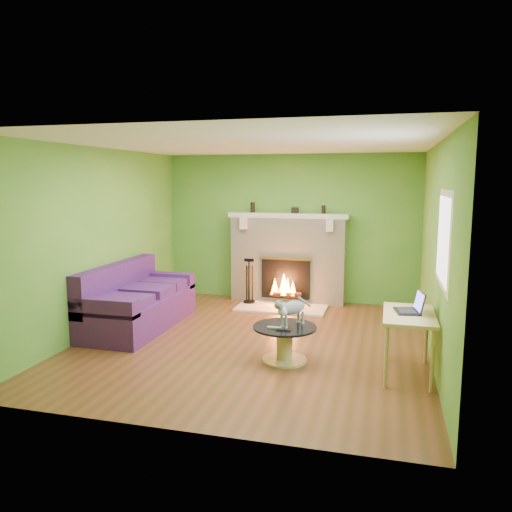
{
  "coord_description": "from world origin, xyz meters",
  "views": [
    {
      "loc": [
        1.69,
        -6.23,
        2.14
      ],
      "look_at": [
        -0.07,
        0.4,
        1.1
      ],
      "focal_mm": 35.0,
      "sensor_mm": 36.0,
      "label": 1
    }
  ],
  "objects_px": {
    "sofa": "(136,303)",
    "coffee_table": "(285,341)",
    "cat": "(292,311)",
    "desk": "(409,321)"
  },
  "relations": [
    {
      "from": "coffee_table",
      "to": "desk",
      "type": "height_order",
      "value": "desk"
    },
    {
      "from": "desk",
      "to": "coffee_table",
      "type": "bearing_deg",
      "value": 177.35
    },
    {
      "from": "sofa",
      "to": "coffee_table",
      "type": "relative_size",
      "value": 2.73
    },
    {
      "from": "coffee_table",
      "to": "desk",
      "type": "bearing_deg",
      "value": -2.65
    },
    {
      "from": "cat",
      "to": "sofa",
      "type": "bearing_deg",
      "value": -163.81
    },
    {
      "from": "coffee_table",
      "to": "cat",
      "type": "height_order",
      "value": "cat"
    },
    {
      "from": "cat",
      "to": "desk",
      "type": "bearing_deg",
      "value": 28.65
    },
    {
      "from": "desk",
      "to": "cat",
      "type": "distance_m",
      "value": 1.32
    },
    {
      "from": "sofa",
      "to": "desk",
      "type": "bearing_deg",
      "value": -13.24
    },
    {
      "from": "coffee_table",
      "to": "cat",
      "type": "distance_m",
      "value": 0.37
    }
  ]
}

